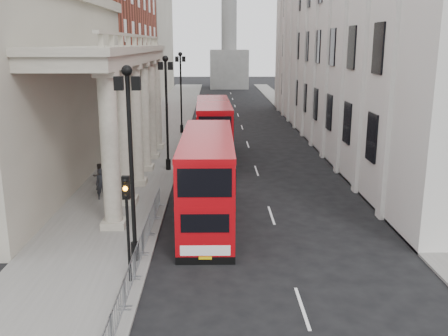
# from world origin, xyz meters

# --- Properties ---
(ground) EXTENTS (260.00, 260.00, 0.00)m
(ground) POSITION_xyz_m (0.00, 0.00, 0.00)
(ground) COLOR black
(ground) RESTS_ON ground
(sidewalk_west) EXTENTS (6.00, 140.00, 0.12)m
(sidewalk_west) POSITION_xyz_m (-3.00, 30.00, 0.06)
(sidewalk_west) COLOR slate
(sidewalk_west) RESTS_ON ground
(sidewalk_east) EXTENTS (3.00, 140.00, 0.12)m
(sidewalk_east) POSITION_xyz_m (13.50, 30.00, 0.06)
(sidewalk_east) COLOR slate
(sidewalk_east) RESTS_ON ground
(kerb) EXTENTS (0.20, 140.00, 0.14)m
(kerb) POSITION_xyz_m (-0.05, 30.00, 0.07)
(kerb) COLOR slate
(kerb) RESTS_ON ground
(portico_building) EXTENTS (9.00, 28.00, 12.00)m
(portico_building) POSITION_xyz_m (-10.50, 18.00, 6.00)
(portico_building) COLOR gray
(portico_building) RESTS_ON ground
(brick_building) EXTENTS (9.00, 32.00, 22.00)m
(brick_building) POSITION_xyz_m (-10.50, 48.00, 11.00)
(brick_building) COLOR maroon
(brick_building) RESTS_ON ground
(west_building_far) EXTENTS (9.00, 30.00, 20.00)m
(west_building_far) POSITION_xyz_m (-10.50, 80.00, 10.00)
(west_building_far) COLOR gray
(west_building_far) RESTS_ON ground
(east_building) EXTENTS (8.00, 55.00, 25.00)m
(east_building) POSITION_xyz_m (16.00, 32.00, 12.50)
(east_building) COLOR beige
(east_building) RESTS_ON ground
(monument_column) EXTENTS (8.00, 8.00, 54.20)m
(monument_column) POSITION_xyz_m (6.00, 92.00, 15.98)
(monument_column) COLOR #60605E
(monument_column) RESTS_ON ground
(lamp_post_south) EXTENTS (1.05, 0.44, 8.32)m
(lamp_post_south) POSITION_xyz_m (-0.60, 4.00, 4.91)
(lamp_post_south) COLOR black
(lamp_post_south) RESTS_ON sidewalk_west
(lamp_post_mid) EXTENTS (1.05, 0.44, 8.32)m
(lamp_post_mid) POSITION_xyz_m (-0.60, 20.00, 4.91)
(lamp_post_mid) COLOR black
(lamp_post_mid) RESTS_ON sidewalk_west
(lamp_post_north) EXTENTS (1.05, 0.44, 8.32)m
(lamp_post_north) POSITION_xyz_m (-0.60, 36.00, 4.91)
(lamp_post_north) COLOR black
(lamp_post_north) RESTS_ON sidewalk_west
(traffic_light) EXTENTS (0.28, 0.33, 4.30)m
(traffic_light) POSITION_xyz_m (-0.50, 1.98, 3.11)
(traffic_light) COLOR black
(traffic_light) RESTS_ON sidewalk_west
(crowd_barriers) EXTENTS (0.50, 18.75, 1.10)m
(crowd_barriers) POSITION_xyz_m (-0.35, 2.23, 0.67)
(crowd_barriers) COLOR gray
(crowd_barriers) RESTS_ON sidewalk_west
(bus_near) EXTENTS (2.70, 10.84, 4.67)m
(bus_near) POSITION_xyz_m (2.48, 9.04, 2.44)
(bus_near) COLOR #A7070D
(bus_near) RESTS_ON ground
(bus_far) EXTENTS (2.90, 11.03, 4.74)m
(bus_far) POSITION_xyz_m (2.78, 23.80, 2.48)
(bus_far) COLOR #9F070D
(bus_far) RESTS_ON ground
(pedestrian_a) EXTENTS (0.79, 0.63, 1.87)m
(pedestrian_a) POSITION_xyz_m (-3.96, 12.83, 1.06)
(pedestrian_a) COLOR black
(pedestrian_a) RESTS_ON sidewalk_west
(pedestrian_b) EXTENTS (0.99, 0.94, 1.61)m
(pedestrian_b) POSITION_xyz_m (-4.66, 15.26, 0.93)
(pedestrian_b) COLOR #282220
(pedestrian_b) RESTS_ON sidewalk_west
(pedestrian_c) EXTENTS (0.89, 0.67, 1.65)m
(pedestrian_c) POSITION_xyz_m (-3.81, 20.33, 0.95)
(pedestrian_c) COLOR black
(pedestrian_c) RESTS_ON sidewalk_west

